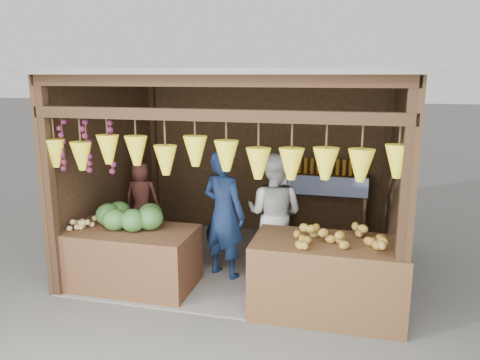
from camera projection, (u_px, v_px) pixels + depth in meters
name	position (u px, v px, depth m)	size (l,w,h in m)	color
ground	(243.00, 264.00, 6.56)	(80.00, 80.00, 0.00)	#514F49
stall_structure	(240.00, 147.00, 6.16)	(4.30, 3.30, 2.66)	slate
back_shelf	(327.00, 187.00, 7.34)	(1.25, 0.32, 1.32)	#382314
counter_left	(131.00, 258.00, 5.80)	(1.59, 0.85, 0.74)	#482918
counter_right	(327.00, 277.00, 5.14)	(1.64, 0.85, 0.84)	#51311B
stool	(144.00, 240.00, 7.07)	(0.33, 0.33, 0.31)	black
man_standing	(224.00, 214.00, 6.00)	(0.62, 0.41, 1.70)	#122144
woman_standing	(274.00, 214.00, 6.15)	(0.79, 0.61, 1.62)	silver
vendor_seated	(142.00, 197.00, 6.93)	(0.51, 0.33, 1.04)	#502720
melon_pile	(130.00, 215.00, 5.78)	(1.00, 0.50, 0.32)	#154F15
tanfruit_pile	(81.00, 223.00, 5.78)	(0.34, 0.40, 0.13)	#AA8A4E
mango_pile	(337.00, 234.00, 4.96)	(1.40, 0.64, 0.22)	#B94918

